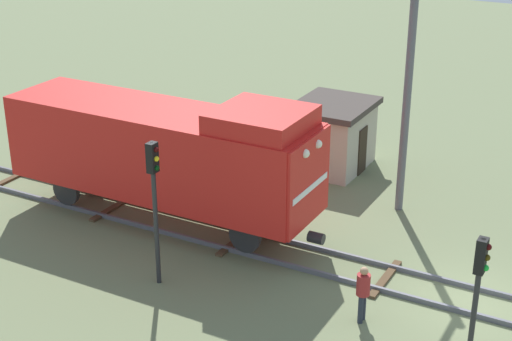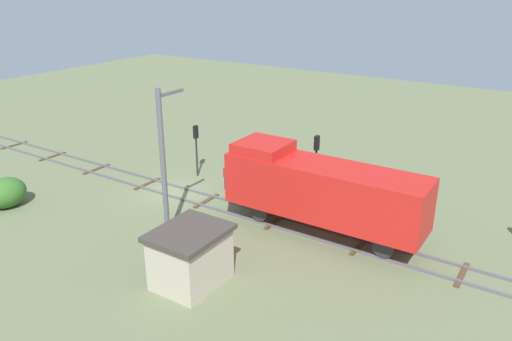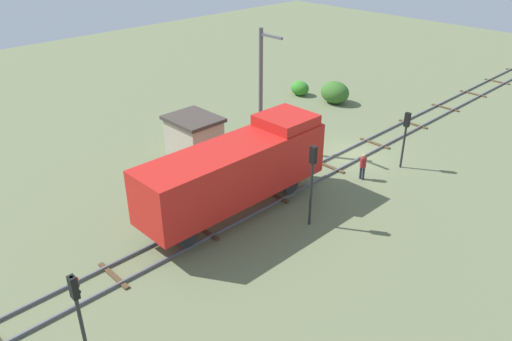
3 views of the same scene
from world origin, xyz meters
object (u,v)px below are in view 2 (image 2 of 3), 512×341
object	(u,v)px
relay_hut	(190,256)
catenary_mast	(164,163)
worker_near_track	(226,175)
traffic_signal_mid	(316,158)
locomotive	(321,188)
traffic_signal_near	(196,141)

from	to	relation	value
relay_hut	catenary_mast	bearing A→B (deg)	-124.31
worker_near_track	catenary_mast	world-z (taller)	catenary_mast
traffic_signal_mid	relay_hut	world-z (taller)	traffic_signal_mid
traffic_signal_mid	worker_near_track	world-z (taller)	traffic_signal_mid
locomotive	worker_near_track	bearing A→B (deg)	-106.47
traffic_signal_mid	worker_near_track	distance (m)	6.56
traffic_signal_mid	relay_hut	distance (m)	11.07
locomotive	worker_near_track	world-z (taller)	locomotive
traffic_signal_mid	catenary_mast	size ratio (longest dim) A/B	0.54
traffic_signal_mid	catenary_mast	world-z (taller)	catenary_mast
traffic_signal_near	catenary_mast	world-z (taller)	catenary_mast
relay_hut	traffic_signal_near	bearing A→B (deg)	-141.85
traffic_signal_near	traffic_signal_mid	world-z (taller)	traffic_signal_mid
catenary_mast	traffic_signal_near	bearing A→B (deg)	-150.24
worker_near_track	relay_hut	xyz separation A→B (m)	(9.90, 5.23, 0.40)
traffic_signal_near	traffic_signal_mid	distance (m)	9.31
worker_near_track	catenary_mast	bearing A→B (deg)	47.81
traffic_signal_near	traffic_signal_mid	size ratio (longest dim) A/B	0.83
locomotive	relay_hut	bearing A→B (deg)	-21.03
traffic_signal_near	relay_hut	bearing A→B (deg)	38.15
traffic_signal_near	locomotive	bearing A→B (deg)	74.17
locomotive	traffic_signal_mid	xyz separation A→B (m)	(-3.40, -1.99, 0.35)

